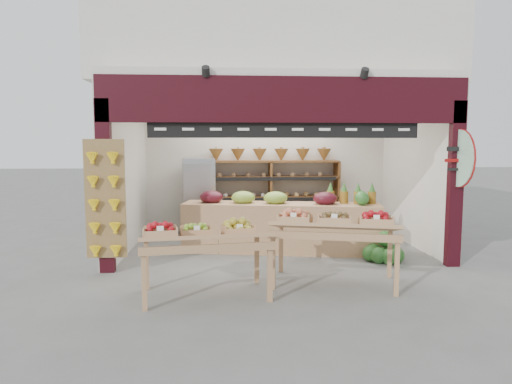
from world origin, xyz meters
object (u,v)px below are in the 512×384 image
object	(u,v)px
refrigerator	(199,198)
mid_counter	(280,225)
back_shelving	(270,179)
display_table_right	(335,223)
watermelon_pile	(383,252)
display_table_left	(196,235)
cardboard_stack	(214,239)

from	to	relation	value
refrigerator	mid_counter	distance (m)	2.18
back_shelving	display_table_right	world-z (taller)	back_shelving
refrigerator	watermelon_pile	xyz separation A→B (m)	(3.22, -2.31, -0.67)
refrigerator	display_table_right	bearing A→B (deg)	-66.08
back_shelving	refrigerator	bearing A→B (deg)	-167.00
back_shelving	display_table_right	size ratio (longest dim) A/B	1.58
refrigerator	display_table_left	size ratio (longest dim) A/B	0.95
cardboard_stack	mid_counter	world-z (taller)	mid_counter
refrigerator	mid_counter	size ratio (longest dim) A/B	0.46
mid_counter	display_table_left	distance (m)	2.73
cardboard_stack	display_table_right	xyz separation A→B (m)	(1.77, -2.07, 0.65)
refrigerator	cardboard_stack	xyz separation A→B (m)	(0.35, -1.35, -0.62)
cardboard_stack	display_table_left	xyz separation A→B (m)	(-0.15, -2.46, 0.58)
refrigerator	display_table_left	distance (m)	3.81
display_table_left	display_table_right	world-z (taller)	display_table_right
refrigerator	watermelon_pile	bearing A→B (deg)	-43.48
display_table_left	refrigerator	bearing A→B (deg)	92.98
cardboard_stack	mid_counter	size ratio (longest dim) A/B	0.26
mid_counter	display_table_right	distance (m)	2.05
back_shelving	mid_counter	distance (m)	1.96
display_table_left	watermelon_pile	bearing A→B (deg)	26.29
watermelon_pile	display_table_right	bearing A→B (deg)	-135.11
refrigerator	display_table_right	distance (m)	4.02
back_shelving	watermelon_pile	distance (m)	3.31
display_table_left	cardboard_stack	bearing A→B (deg)	86.48
back_shelving	refrigerator	xyz separation A→B (m)	(-1.57, -0.36, -0.35)
back_shelving	refrigerator	world-z (taller)	back_shelving
cardboard_stack	display_table_right	bearing A→B (deg)	-49.54
mid_counter	watermelon_pile	xyz separation A→B (m)	(1.65, -0.84, -0.32)
mid_counter	display_table_left	bearing A→B (deg)	-120.53
back_shelving	refrigerator	size ratio (longest dim) A/B	1.81
back_shelving	cardboard_stack	xyz separation A→B (m)	(-1.22, -1.71, -0.98)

